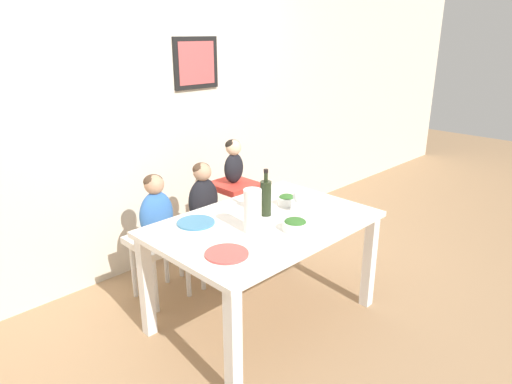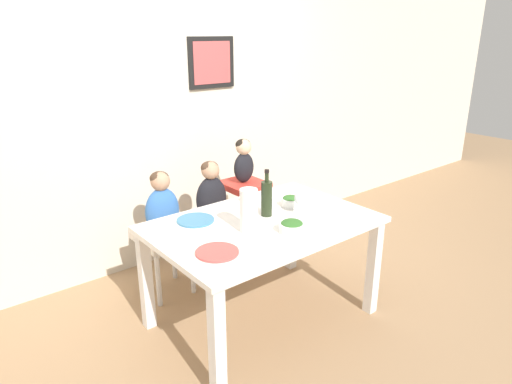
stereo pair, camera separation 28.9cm
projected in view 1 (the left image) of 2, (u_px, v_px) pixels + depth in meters
name	position (u px, v px, depth m)	size (l,w,h in m)	color
ground_plane	(263.00, 317.00, 3.15)	(14.00, 14.00, 0.00)	#9E7A56
wall_back	(148.00, 101.00, 3.54)	(10.00, 0.09, 2.70)	beige
dining_table	(264.00, 235.00, 2.94)	(1.41, 0.94, 0.72)	white
chair_far_left	(159.00, 248.00, 3.27)	(0.37, 0.40, 0.48)	silver
chair_far_center	(205.00, 231.00, 3.55)	(0.37, 0.40, 0.48)	silver
chair_right_highchair	(234.00, 202.00, 3.71)	(0.32, 0.34, 0.72)	silver
person_child_left	(156.00, 208.00, 3.17)	(0.26, 0.15, 0.47)	#3366B2
person_child_center	(203.00, 193.00, 3.45)	(0.26, 0.15, 0.47)	black
person_baby_right	(234.00, 159.00, 3.59)	(0.18, 0.13, 0.35)	black
wine_bottle	(266.00, 197.00, 2.97)	(0.07, 0.07, 0.31)	#232D19
paper_towel_roll	(253.00, 211.00, 2.71)	(0.11, 0.11, 0.27)	white
wine_glass_near	(298.00, 197.00, 3.00)	(0.07, 0.07, 0.16)	white
salad_bowl_large	(295.00, 225.00, 2.76)	(0.16, 0.16, 0.08)	white
salad_bowl_small	(287.00, 200.00, 3.17)	(0.13, 0.13, 0.08)	white
dinner_plate_front_left	(227.00, 254.00, 2.47)	(0.24, 0.24, 0.01)	#D14C47
dinner_plate_back_left	(196.00, 223.00, 2.87)	(0.24, 0.24, 0.01)	teal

